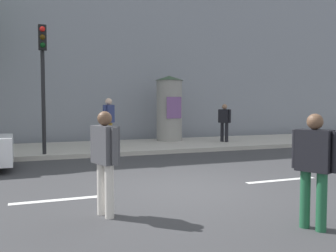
% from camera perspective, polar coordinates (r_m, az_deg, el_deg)
% --- Properties ---
extents(ground_plane, '(80.00, 80.00, 0.00)m').
position_cam_1_polar(ground_plane, '(7.63, 2.49, -9.69)').
color(ground_plane, '#38383A').
extents(sidewalk_curb, '(36.00, 4.00, 0.15)m').
position_cam_1_polar(sidewalk_curb, '(14.23, -8.74, -3.28)').
color(sidewalk_curb, '#B2ADA3').
rests_on(sidewalk_curb, ground_plane).
extents(lane_markings, '(25.80, 0.16, 0.01)m').
position_cam_1_polar(lane_markings, '(7.63, 2.49, -9.66)').
color(lane_markings, silver).
rests_on(lane_markings, ground_plane).
extents(building_backdrop, '(36.00, 5.00, 11.33)m').
position_cam_1_polar(building_backdrop, '(19.45, -12.09, 15.05)').
color(building_backdrop, gray).
rests_on(building_backdrop, ground_plane).
extents(traffic_light, '(0.24, 0.45, 3.97)m').
position_cam_1_polar(traffic_light, '(12.12, -18.77, 8.52)').
color(traffic_light, black).
rests_on(traffic_light, sidewalk_curb).
extents(poster_column, '(1.21, 1.21, 2.78)m').
position_cam_1_polar(poster_column, '(15.87, 0.20, 2.83)').
color(poster_column, gray).
rests_on(poster_column, sidewalk_curb).
extents(pedestrian_tallest, '(0.38, 0.65, 1.62)m').
position_cam_1_polar(pedestrian_tallest, '(5.74, -9.70, -4.35)').
color(pedestrian_tallest, silver).
rests_on(pedestrian_tallest, ground_plane).
extents(pedestrian_in_light_jacket, '(0.50, 0.59, 1.60)m').
position_cam_1_polar(pedestrian_in_light_jacket, '(5.47, 21.73, -4.98)').
color(pedestrian_in_light_jacket, '#1E5938').
rests_on(pedestrian_in_light_jacket, ground_plane).
extents(pedestrian_with_bag, '(0.50, 0.58, 1.57)m').
position_cam_1_polar(pedestrian_with_bag, '(15.52, 8.77, 1.02)').
color(pedestrian_with_bag, black).
rests_on(pedestrian_with_bag, sidewalk_curb).
extents(pedestrian_in_red_top, '(0.45, 0.45, 1.79)m').
position_cam_1_polar(pedestrian_in_red_top, '(13.47, -9.13, 1.15)').
color(pedestrian_in_red_top, '#B78C33').
rests_on(pedestrian_in_red_top, sidewalk_curb).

